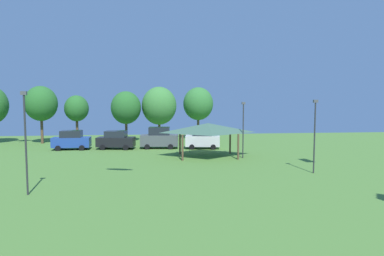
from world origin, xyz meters
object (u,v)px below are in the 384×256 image
object	(u,v)px
parked_car_rightmost_in_row	(203,139)
treeline_tree_5	(198,104)
parked_car_leftmost	(71,140)
treeline_tree_2	(77,109)
park_pavilion	(208,128)
light_post_2	(315,132)
treeline_tree_4	(159,106)
light_post_1	(26,137)
parked_car_second_from_left	(116,140)
light_post_0	(243,126)
treeline_tree_1	(41,104)
treeline_tree_3	(126,108)
parked_car_third_from_left	(159,138)

from	to	relation	value
parked_car_rightmost_in_row	treeline_tree_5	distance (m)	10.75
parked_car_leftmost	treeline_tree_2	world-z (taller)	treeline_tree_2
park_pavilion	parked_car_leftmost	bearing A→B (deg)	156.39
treeline_tree_2	treeline_tree_5	distance (m)	17.77
park_pavilion	parked_car_rightmost_in_row	bearing A→B (deg)	87.64
light_post_2	treeline_tree_4	xyz separation A→B (m)	(-12.57, 23.68, 1.71)
park_pavilion	light_post_1	world-z (taller)	light_post_1
treeline_tree_2	park_pavilion	bearing A→B (deg)	-41.48
parked_car_second_from_left	light_post_0	xyz separation A→B (m)	(13.94, -7.85, 2.18)
treeline_tree_1	treeline_tree_3	xyz separation A→B (m)	(11.45, 0.56, -0.61)
light_post_2	treeline_tree_5	world-z (taller)	treeline_tree_5
parked_car_rightmost_in_row	light_post_0	distance (m)	8.14
treeline_tree_1	light_post_2	bearing A→B (deg)	-37.57
parked_car_rightmost_in_row	light_post_1	size ratio (longest dim) A/B	0.66
light_post_2	treeline_tree_1	size ratio (longest dim) A/B	0.77
parked_car_second_from_left	park_pavilion	bearing A→B (deg)	-25.33
light_post_1	treeline_tree_3	bearing A→B (deg)	81.77
treeline_tree_4	treeline_tree_3	bearing A→B (deg)	-167.94
light_post_2	park_pavilion	bearing A→B (deg)	130.37
parked_car_third_from_left	light_post_2	xyz separation A→B (m)	(12.62, -15.68, 2.15)
light_post_1	treeline_tree_5	world-z (taller)	treeline_tree_5
light_post_0	treeline_tree_3	bearing A→B (deg)	131.78
light_post_2	treeline_tree_2	world-z (taller)	treeline_tree_2
parked_car_third_from_left	treeline_tree_2	world-z (taller)	treeline_tree_2
parked_car_leftmost	park_pavilion	world-z (taller)	park_pavilion
parked_car_rightmost_in_row	treeline_tree_1	size ratio (longest dim) A/B	0.55
light_post_0	treeline_tree_5	xyz separation A→B (m)	(-2.64, 17.04, 2.11)
park_pavilion	light_post_0	world-z (taller)	light_post_0
park_pavilion	light_post_2	distance (m)	11.66
treeline_tree_1	treeline_tree_4	bearing A→B (deg)	5.54
treeline_tree_2	parked_car_third_from_left	bearing A→B (deg)	-34.48
parked_car_third_from_left	treeline_tree_2	distance (m)	14.68
parked_car_rightmost_in_row	treeline_tree_4	xyz separation A→B (m)	(-5.27, 8.72, 3.90)
park_pavilion	treeline_tree_4	distance (m)	15.76
parked_car_leftmost	parked_car_rightmost_in_row	distance (m)	15.99
parked_car_leftmost	park_pavilion	distance (m)	17.26
treeline_tree_3	treeline_tree_4	size ratio (longest dim) A/B	0.91
parked_car_rightmost_in_row	treeline_tree_2	world-z (taller)	treeline_tree_2
parked_car_leftmost	parked_car_third_from_left	world-z (taller)	parked_car_third_from_left
park_pavilion	treeline_tree_5	xyz separation A→B (m)	(0.90, 15.97, 2.33)
treeline_tree_2	light_post_0	bearing A→B (deg)	-38.06
parked_car_third_from_left	parked_car_rightmost_in_row	size ratio (longest dim) A/B	1.08
light_post_0	parked_car_third_from_left	bearing A→B (deg)	137.56
light_post_2	treeline_tree_5	size ratio (longest dim) A/B	0.77
parked_car_leftmost	treeline_tree_1	distance (m)	9.45
light_post_0	treeline_tree_3	world-z (taller)	treeline_tree_3
light_post_0	light_post_1	size ratio (longest dim) A/B	0.88
parked_car_rightmost_in_row	parked_car_leftmost	bearing A→B (deg)	-175.12
parked_car_third_from_left	light_post_1	xyz separation A→B (m)	(-8.57, -20.01, 2.42)
treeline_tree_3	treeline_tree_4	world-z (taller)	treeline_tree_4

